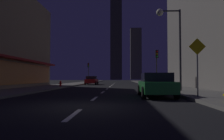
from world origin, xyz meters
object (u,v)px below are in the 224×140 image
(car_parked_near, at_px, (156,85))
(pedestrian_crossing_sign, at_px, (197,62))
(street_lamp_right, at_px, (170,29))
(traffic_light_near_right, at_px, (157,60))
(car_parked_far, at_px, (92,80))
(fire_hydrant_far_left, at_px, (60,84))
(traffic_light_far_left, at_px, (88,68))

(car_parked_near, distance_m, pedestrian_crossing_sign, 2.74)
(street_lamp_right, distance_m, pedestrian_crossing_sign, 6.26)
(traffic_light_near_right, relative_size, pedestrian_crossing_sign, 1.33)
(car_parked_near, xyz_separation_m, pedestrian_crossing_sign, (2.00, -1.38, 1.28))
(car_parked_near, bearing_deg, pedestrian_crossing_sign, -34.54)
(car_parked_far, relative_size, street_lamp_right, 0.64)
(traffic_light_near_right, xyz_separation_m, pedestrian_crossing_sign, (0.10, -12.51, -1.18))
(car_parked_near, bearing_deg, fire_hydrant_far_left, 127.29)
(traffic_light_far_left, distance_m, pedestrian_crossing_sign, 34.80)
(car_parked_near, relative_size, pedestrian_crossing_sign, 1.34)
(car_parked_near, xyz_separation_m, traffic_light_near_right, (1.90, 11.13, 2.45))
(car_parked_far, xyz_separation_m, traffic_light_near_right, (9.10, -11.99, 2.45))
(traffic_light_near_right, relative_size, street_lamp_right, 0.64)
(car_parked_far, bearing_deg, fire_hydrant_far_left, -102.19)
(traffic_light_near_right, bearing_deg, street_lamp_right, -90.98)
(car_parked_far, xyz_separation_m, street_lamp_right, (8.98, -19.04, 4.33))
(car_parked_far, bearing_deg, street_lamp_right, -64.75)
(traffic_light_near_right, bearing_deg, fire_hydrant_far_left, 173.28)
(car_parked_near, relative_size, traffic_light_far_left, 1.01)
(traffic_light_near_right, distance_m, pedestrian_crossing_sign, 12.56)
(car_parked_near, relative_size, car_parked_far, 1.00)
(fire_hydrant_far_left, bearing_deg, street_lamp_right, -36.65)
(traffic_light_near_right, relative_size, traffic_light_far_left, 1.00)
(traffic_light_far_left, distance_m, street_lamp_right, 29.64)
(traffic_light_near_right, xyz_separation_m, traffic_light_far_left, (-11.00, 20.46, 0.00))
(car_parked_far, distance_m, traffic_light_near_right, 15.25)
(fire_hydrant_far_left, bearing_deg, car_parked_near, -52.71)
(car_parked_near, relative_size, traffic_light_near_right, 1.01)
(street_lamp_right, xyz_separation_m, pedestrian_crossing_sign, (0.22, -5.46, -3.05))
(car_parked_far, height_order, street_lamp_right, street_lamp_right)
(car_parked_far, height_order, traffic_light_far_left, traffic_light_far_left)
(car_parked_near, bearing_deg, car_parked_far, 107.30)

